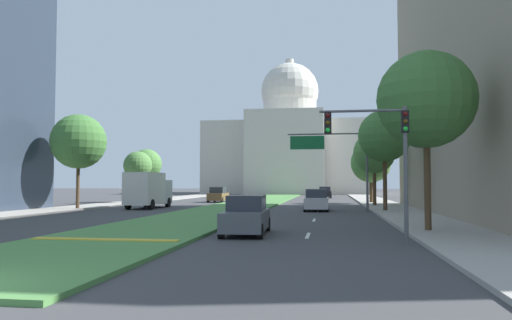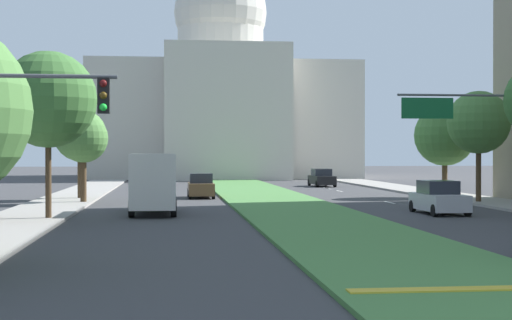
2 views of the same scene
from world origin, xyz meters
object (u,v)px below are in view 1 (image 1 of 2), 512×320
street_tree_right_mid (384,136)px  street_tree_right_far (374,153)px  traffic_light_near_right (382,143)px  overhead_guide_sign (336,153)px  sedan_lead_stopped (246,216)px  box_truck_delivery (148,190)px  street_tree_right_distant (371,163)px  capitol_building (290,148)px  sedan_midblock (316,201)px  street_tree_left_mid (79,142)px  street_tree_left_far (138,166)px  sedan_distant (218,195)px  street_tree_left_distant (146,165)px  sedan_far_horizon (325,193)px  street_tree_right_near (426,100)px

street_tree_right_mid → street_tree_right_far: bearing=90.2°
traffic_light_near_right → street_tree_right_far: size_ratio=0.72×
overhead_guide_sign → traffic_light_near_right: bearing=-86.1°
sedan_lead_stopped → box_truck_delivery: bearing=121.5°
overhead_guide_sign → street_tree_right_distant: size_ratio=0.97×
capitol_building → sedan_midblock: size_ratio=7.80×
street_tree_right_far → street_tree_left_mid: bearing=-159.1°
capitol_building → street_tree_right_far: 57.99m
capitol_building → street_tree_right_mid: bearing=-78.9°
overhead_guide_sign → street_tree_left_far: overhead_guide_sign is taller
street_tree_right_mid → sedan_distant: size_ratio=1.95×
street_tree_right_mid → street_tree_left_distant: size_ratio=1.29×
capitol_building → box_truck_delivery: 63.63m
traffic_light_near_right → sedan_lead_stopped: traffic_light_near_right is taller
street_tree_right_mid → sedan_midblock: 7.53m
sedan_midblock → sedan_far_horizon: bearing=89.3°
street_tree_right_far → sedan_distant: bearing=154.5°
street_tree_left_distant → sedan_midblock: bearing=-35.6°
traffic_light_near_right → street_tree_right_distant: (2.56, 35.99, 0.70)m
street_tree_right_near → sedan_midblock: (-5.51, 17.12, -5.29)m
street_tree_left_mid → traffic_light_near_right: bearing=-40.3°
sedan_distant → sedan_far_horizon: (12.37, 17.90, -0.03)m
capitol_building → street_tree_right_mid: (12.78, -64.98, -3.81)m
street_tree_left_mid → street_tree_left_far: 12.30m
street_tree_right_distant → sedan_midblock: street_tree_right_distant is taller
street_tree_left_distant → sedan_far_horizon: size_ratio=1.33×
sedan_distant → traffic_light_near_right: bearing=-68.2°
capitol_building → street_tree_right_near: size_ratio=4.06×
street_tree_left_mid → sedan_far_horizon: (20.36, 35.87, -4.98)m
box_truck_delivery → street_tree_right_near: bearing=-42.2°
street_tree_right_mid → street_tree_left_far: (-25.06, 11.11, -1.86)m
traffic_light_near_right → sedan_far_horizon: bearing=92.7°
sedan_lead_stopped → box_truck_delivery: box_truck_delivery is taller
traffic_light_near_right → sedan_midblock: 21.89m
capitol_building → overhead_guide_sign: bearing=-82.1°
street_tree_right_distant → sedan_lead_stopped: 34.53m
traffic_light_near_right → street_tree_right_distant: size_ratio=0.77×
street_tree_left_distant → street_tree_right_distant: bearing=-0.0°
capitol_building → street_tree_left_distant: 51.55m
box_truck_delivery → capitol_building: bearing=83.0°
sedan_distant → street_tree_right_mid: bearing=-44.1°
street_tree_left_mid → street_tree_right_far: (25.34, 9.68, -0.61)m
street_tree_left_mid → street_tree_right_far: size_ratio=1.13×
street_tree_left_distant → capitol_building: bearing=75.3°
street_tree_right_near → box_truck_delivery: 28.10m
street_tree_left_distant → overhead_guide_sign: bearing=-33.9°
street_tree_left_mid → street_tree_left_distant: street_tree_left_mid is taller
street_tree_left_distant → sedan_midblock: street_tree_left_distant is taller
street_tree_right_mid → street_tree_left_mid: bearing=-177.6°
traffic_light_near_right → sedan_far_horizon: (-2.66, 55.42, -2.99)m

